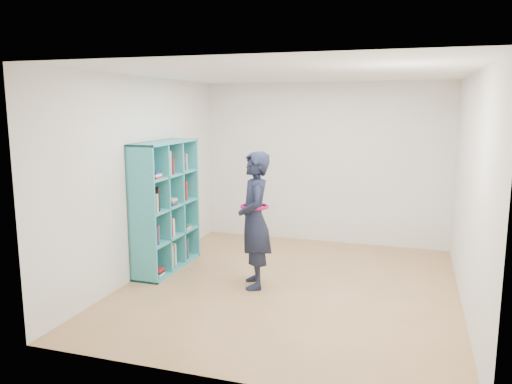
% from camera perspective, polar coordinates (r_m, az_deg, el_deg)
% --- Properties ---
extents(floor, '(4.50, 4.50, 0.00)m').
position_cam_1_polar(floor, '(6.34, 3.88, -10.75)').
color(floor, olive).
rests_on(floor, ground).
extents(ceiling, '(4.50, 4.50, 0.00)m').
position_cam_1_polar(ceiling, '(5.95, 4.18, 13.39)').
color(ceiling, white).
rests_on(ceiling, wall_back).
extents(wall_left, '(0.02, 4.50, 2.60)m').
position_cam_1_polar(wall_left, '(6.76, -12.70, 1.71)').
color(wall_left, silver).
rests_on(wall_left, floor).
extents(wall_right, '(0.02, 4.50, 2.60)m').
position_cam_1_polar(wall_right, '(5.88, 23.32, -0.06)').
color(wall_right, silver).
rests_on(wall_right, floor).
extents(wall_back, '(4.00, 0.02, 2.60)m').
position_cam_1_polar(wall_back, '(8.20, 7.74, 3.25)').
color(wall_back, silver).
rests_on(wall_back, floor).
extents(wall_front, '(4.00, 0.02, 2.60)m').
position_cam_1_polar(wall_front, '(3.90, -3.81, -3.97)').
color(wall_front, silver).
rests_on(wall_front, floor).
extents(bookshelf, '(0.38, 1.32, 1.76)m').
position_cam_1_polar(bookshelf, '(6.93, -10.47, -1.75)').
color(bookshelf, teal).
rests_on(bookshelf, floor).
extents(person, '(0.61, 0.72, 1.69)m').
position_cam_1_polar(person, '(6.11, -0.17, -3.24)').
color(person, black).
rests_on(person, floor).
extents(smartphone, '(0.05, 0.08, 0.12)m').
position_cam_1_polar(smartphone, '(6.18, -1.50, -2.06)').
color(smartphone, silver).
rests_on(smartphone, person).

